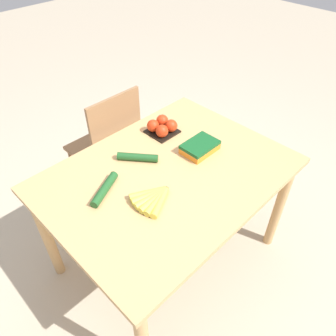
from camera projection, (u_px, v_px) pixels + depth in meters
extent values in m
plane|color=#B7A88E|center=(168.00, 255.00, 2.20)|extent=(12.00, 12.00, 0.00)
cube|color=tan|center=(168.00, 174.00, 1.71)|extent=(1.26, 0.95, 0.03)
cylinder|color=tan|center=(279.00, 206.00, 2.05)|extent=(0.06, 0.06, 0.72)
cylinder|color=tan|center=(47.00, 236.00, 1.88)|extent=(0.06, 0.06, 0.72)
cylinder|color=tan|center=(183.00, 149.00, 2.48)|extent=(0.06, 0.06, 0.72)
cube|color=#8E6642|center=(104.00, 147.00, 2.34)|extent=(0.42, 0.40, 0.03)
cube|color=#8E6642|center=(117.00, 130.00, 2.08)|extent=(0.39, 0.02, 0.47)
cylinder|color=#8E6642|center=(113.00, 151.00, 2.69)|extent=(0.04, 0.04, 0.44)
cylinder|color=#8E6642|center=(75.00, 172.00, 2.49)|extent=(0.04, 0.04, 0.44)
cylinder|color=#8E6642|center=(140.00, 171.00, 2.51)|extent=(0.04, 0.04, 0.44)
cylinder|color=#8E6642|center=(102.00, 195.00, 2.32)|extent=(0.04, 0.04, 0.44)
sphere|color=brown|center=(166.00, 190.00, 1.58)|extent=(0.03, 0.03, 0.03)
cylinder|color=#DBCC47|center=(148.00, 193.00, 1.56)|extent=(0.17, 0.11, 0.04)
cylinder|color=#DBCC47|center=(149.00, 196.00, 1.55)|extent=(0.18, 0.09, 0.04)
cylinder|color=#DBCC47|center=(151.00, 198.00, 1.54)|extent=(0.18, 0.05, 0.04)
cylinder|color=#DBCC47|center=(154.00, 200.00, 1.53)|extent=(0.18, 0.05, 0.04)
cylinder|color=#DBCC47|center=(156.00, 202.00, 1.53)|extent=(0.18, 0.08, 0.04)
cylinder|color=#DBCC47|center=(160.00, 203.00, 1.52)|extent=(0.18, 0.11, 0.04)
cube|color=black|center=(162.00, 132.00, 1.97)|extent=(0.16, 0.16, 0.01)
sphere|color=red|center=(162.00, 131.00, 1.90)|extent=(0.07, 0.07, 0.07)
sphere|color=red|center=(171.00, 126.00, 1.94)|extent=(0.07, 0.07, 0.07)
sphere|color=red|center=(153.00, 126.00, 1.94)|extent=(0.07, 0.07, 0.07)
sphere|color=red|center=(162.00, 121.00, 1.98)|extent=(0.07, 0.07, 0.07)
cube|color=orange|center=(200.00, 147.00, 1.82)|extent=(0.20, 0.14, 0.05)
cube|color=#145123|center=(200.00, 145.00, 1.81)|extent=(0.20, 0.14, 0.02)
cylinder|color=#1E5123|center=(105.00, 189.00, 1.58)|extent=(0.22, 0.14, 0.04)
cylinder|color=#1E5123|center=(138.00, 157.00, 1.76)|extent=(0.17, 0.20, 0.04)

